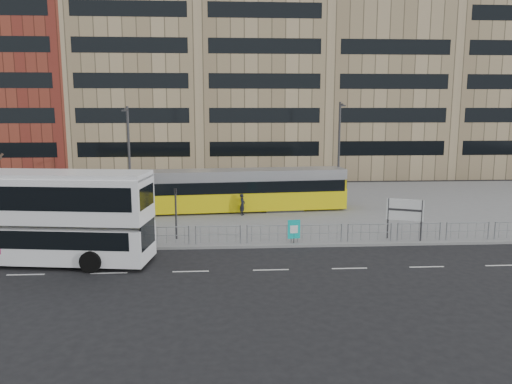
{
  "coord_description": "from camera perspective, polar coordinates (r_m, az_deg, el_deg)",
  "views": [
    {
      "loc": [
        -0.18,
        -27.89,
        8.05
      ],
      "look_at": [
        1.85,
        6.0,
        2.27
      ],
      "focal_mm": 35.0,
      "sensor_mm": 36.0,
      "label": 1
    }
  ],
  "objects": [
    {
      "name": "pedestrian",
      "position": [
        36.91,
        -1.57,
        -1.44
      ],
      "size": [
        0.55,
        0.67,
        1.59
      ],
      "primitive_type": "imported",
      "rotation": [
        0.0,
        0.0,
        1.24
      ],
      "color": "black",
      "rests_on": "plaza"
    },
    {
      "name": "double_decker_bus",
      "position": [
        28.28,
        -24.05,
        -2.31
      ],
      "size": [
        12.28,
        4.39,
        4.8
      ],
      "rotation": [
        0.0,
        0.0,
        -0.14
      ],
      "color": "white",
      "rests_on": "ground"
    },
    {
      "name": "pedestrian_barrier",
      "position": [
        29.34,
        0.93,
        -4.28
      ],
      "size": [
        32.07,
        0.07,
        1.1
      ],
      "color": "#92959A",
      "rests_on": "plaza"
    },
    {
      "name": "plaza",
      "position": [
        40.68,
        -3.12,
        -1.66
      ],
      "size": [
        64.0,
        24.0,
        0.15
      ],
      "primitive_type": "cube",
      "color": "slate",
      "rests_on": "ground"
    },
    {
      "name": "building_row",
      "position": [
        62.38,
        -1.9,
        14.12
      ],
      "size": [
        70.4,
        18.4,
        31.2
      ],
      "color": "brown",
      "rests_on": "ground"
    },
    {
      "name": "road_markings",
      "position": [
        25.24,
        -0.58,
        -8.93
      ],
      "size": [
        62.0,
        0.12,
        0.01
      ],
      "primitive_type": "cube",
      "color": "white",
      "rests_on": "ground"
    },
    {
      "name": "lamp_post_east",
      "position": [
        40.3,
        9.47,
        4.74
      ],
      "size": [
        0.45,
        1.04,
        8.32
      ],
      "color": "#2D2D30",
      "rests_on": "plaza"
    },
    {
      "name": "tram",
      "position": [
        38.12,
        -9.95,
        0.0
      ],
      "size": [
        27.27,
        5.05,
        3.2
      ],
      "rotation": [
        0.0,
        0.0,
        0.09
      ],
      "color": "yellow",
      "rests_on": "plaza"
    },
    {
      "name": "lamp_post_west",
      "position": [
        37.66,
        -14.3,
        3.97
      ],
      "size": [
        0.45,
        1.04,
        7.98
      ],
      "color": "#2D2D30",
      "rests_on": "plaza"
    },
    {
      "name": "ground",
      "position": [
        29.03,
        -2.96,
        -6.45
      ],
      "size": [
        120.0,
        120.0,
        0.0
      ],
      "primitive_type": "plane",
      "color": "black",
      "rests_on": "ground"
    },
    {
      "name": "ad_panel",
      "position": [
        29.43,
        4.36,
        -4.31
      ],
      "size": [
        0.74,
        0.15,
        1.39
      ],
      "rotation": [
        0.0,
        0.0,
        0.12
      ],
      "color": "#2D2D30",
      "rests_on": "plaza"
    },
    {
      "name": "traffic_light_west",
      "position": [
        30.44,
        -9.16,
        -1.69
      ],
      "size": [
        0.19,
        0.22,
        3.1
      ],
      "rotation": [
        0.0,
        0.0,
        0.13
      ],
      "color": "#2D2D30",
      "rests_on": "plaza"
    },
    {
      "name": "kerb",
      "position": [
        29.06,
        -2.96,
        -6.29
      ],
      "size": [
        64.0,
        0.25,
        0.17
      ],
      "primitive_type": "cube",
      "color": "gray",
      "rests_on": "ground"
    },
    {
      "name": "station_sign",
      "position": [
        31.24,
        16.66,
        -2.17
      ],
      "size": [
        2.03,
        0.89,
        2.48
      ],
      "rotation": [
        0.0,
        0.0,
        -0.39
      ],
      "color": "#2D2D30",
      "rests_on": "plaza"
    }
  ]
}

